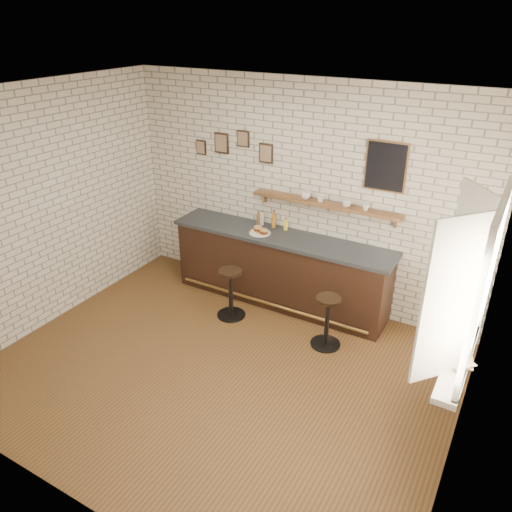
{
  "coord_description": "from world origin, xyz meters",
  "views": [
    {
      "loc": [
        2.61,
        -3.71,
        3.7
      ],
      "look_at": [
        -0.03,
        0.9,
        1.07
      ],
      "focal_mm": 35.0,
      "sensor_mm": 36.0,
      "label": 1
    }
  ],
  "objects_px": {
    "bitters_bottle_brown": "(259,219)",
    "shelf_cup_c": "(347,203)",
    "condiment_bottle_yellow": "(286,225)",
    "shelf_cup_d": "(366,207)",
    "bitters_bottle_amber": "(274,220)",
    "shelf_cup_a": "(306,195)",
    "book_lower": "(455,360)",
    "bar_stool_right": "(327,320)",
    "shelf_cup_b": "(321,198)",
    "book_upper": "(455,358)",
    "bitters_bottle_white": "(262,219)",
    "bar_counter": "(280,269)",
    "sandwich_plate": "(260,233)",
    "bar_stool_left": "(231,292)",
    "ciabatta_sandwich": "(261,230)"
  },
  "relations": [
    {
      "from": "sandwich_plate",
      "to": "condiment_bottle_yellow",
      "type": "distance_m",
      "value": 0.37
    },
    {
      "from": "bitters_bottle_brown",
      "to": "shelf_cup_b",
      "type": "height_order",
      "value": "shelf_cup_b"
    },
    {
      "from": "sandwich_plate",
      "to": "shelf_cup_b",
      "type": "distance_m",
      "value": 0.94
    },
    {
      "from": "bitters_bottle_white",
      "to": "bitters_bottle_amber",
      "type": "distance_m",
      "value": 0.18
    },
    {
      "from": "bitters_bottle_amber",
      "to": "shelf_cup_c",
      "type": "relative_size",
      "value": 2.19
    },
    {
      "from": "book_upper",
      "to": "bar_counter",
      "type": "bearing_deg",
      "value": -168.64
    },
    {
      "from": "book_lower",
      "to": "bar_stool_right",
      "type": "bearing_deg",
      "value": 140.16
    },
    {
      "from": "shelf_cup_b",
      "to": "book_lower",
      "type": "height_order",
      "value": "shelf_cup_b"
    },
    {
      "from": "shelf_cup_d",
      "to": "book_upper",
      "type": "xyz_separation_m",
      "value": [
        1.45,
        -1.69,
        -0.58
      ]
    },
    {
      "from": "bitters_bottle_amber",
      "to": "shelf_cup_c",
      "type": "bearing_deg",
      "value": 0.38
    },
    {
      "from": "bar_stool_left",
      "to": "shelf_cup_c",
      "type": "bearing_deg",
      "value": 36.01
    },
    {
      "from": "book_lower",
      "to": "ciabatta_sandwich",
      "type": "bearing_deg",
      "value": 142.46
    },
    {
      "from": "bitters_bottle_amber",
      "to": "bar_stool_right",
      "type": "height_order",
      "value": "bitters_bottle_amber"
    },
    {
      "from": "sandwich_plate",
      "to": "ciabatta_sandwich",
      "type": "relative_size",
      "value": 1.19
    },
    {
      "from": "bar_counter",
      "to": "bar_stool_right",
      "type": "relative_size",
      "value": 4.63
    },
    {
      "from": "bitters_bottle_brown",
      "to": "bitters_bottle_white",
      "type": "bearing_deg",
      "value": 0.0
    },
    {
      "from": "shelf_cup_b",
      "to": "book_upper",
      "type": "xyz_separation_m",
      "value": [
        2.04,
        -1.69,
        -0.59
      ]
    },
    {
      "from": "bar_counter",
      "to": "sandwich_plate",
      "type": "height_order",
      "value": "sandwich_plate"
    },
    {
      "from": "shelf_cup_b",
      "to": "shelf_cup_d",
      "type": "relative_size",
      "value": 1.13
    },
    {
      "from": "sandwich_plate",
      "to": "shelf_cup_c",
      "type": "height_order",
      "value": "shelf_cup_c"
    },
    {
      "from": "bitters_bottle_brown",
      "to": "shelf_cup_b",
      "type": "xyz_separation_m",
      "value": [
        0.9,
        0.01,
        0.46
      ]
    },
    {
      "from": "bitters_bottle_amber",
      "to": "bar_stool_left",
      "type": "xyz_separation_m",
      "value": [
        -0.17,
        -0.86,
        -0.75
      ]
    },
    {
      "from": "bitters_bottle_white",
      "to": "bitters_bottle_amber",
      "type": "xyz_separation_m",
      "value": [
        0.18,
        -0.0,
        0.02
      ]
    },
    {
      "from": "shelf_cup_b",
      "to": "book_upper",
      "type": "relative_size",
      "value": 0.48
    },
    {
      "from": "condiment_bottle_yellow",
      "to": "bitters_bottle_brown",
      "type": "bearing_deg",
      "value": 180.0
    },
    {
      "from": "shelf_cup_c",
      "to": "book_upper",
      "type": "xyz_separation_m",
      "value": [
        1.69,
        -1.69,
        -0.59
      ]
    },
    {
      "from": "condiment_bottle_yellow",
      "to": "book_lower",
      "type": "bearing_deg",
      "value": -33.93
    },
    {
      "from": "shelf_cup_c",
      "to": "book_lower",
      "type": "height_order",
      "value": "shelf_cup_c"
    },
    {
      "from": "condiment_bottle_yellow",
      "to": "shelf_cup_d",
      "type": "xyz_separation_m",
      "value": [
        1.08,
        0.01,
        0.46
      ]
    },
    {
      "from": "ciabatta_sandwich",
      "to": "bar_stool_right",
      "type": "relative_size",
      "value": 0.35
    },
    {
      "from": "shelf_cup_d",
      "to": "bitters_bottle_brown",
      "type": "bearing_deg",
      "value": -167.85
    },
    {
      "from": "bitters_bottle_brown",
      "to": "shelf_cup_d",
      "type": "distance_m",
      "value": 1.57
    },
    {
      "from": "sandwich_plate",
      "to": "book_upper",
      "type": "relative_size",
      "value": 1.33
    },
    {
      "from": "sandwich_plate",
      "to": "bitters_bottle_brown",
      "type": "xyz_separation_m",
      "value": [
        -0.18,
        0.27,
        0.07
      ]
    },
    {
      "from": "bitters_bottle_amber",
      "to": "bar_counter",
      "type": "bearing_deg",
      "value": -42.69
    },
    {
      "from": "bitters_bottle_amber",
      "to": "shelf_cup_a",
      "type": "relative_size",
      "value": 1.94
    },
    {
      "from": "ciabatta_sandwich",
      "to": "shelf_cup_b",
      "type": "height_order",
      "value": "shelf_cup_b"
    },
    {
      "from": "shelf_cup_c",
      "to": "book_lower",
      "type": "bearing_deg",
      "value": -126.53
    },
    {
      "from": "bitters_bottle_white",
      "to": "shelf_cup_b",
      "type": "distance_m",
      "value": 0.96
    },
    {
      "from": "shelf_cup_c",
      "to": "bitters_bottle_amber",
      "type": "bearing_deg",
      "value": 99.08
    },
    {
      "from": "bitters_bottle_brown",
      "to": "shelf_cup_c",
      "type": "height_order",
      "value": "shelf_cup_c"
    },
    {
      "from": "shelf_cup_c",
      "to": "bitters_bottle_white",
      "type": "bearing_deg",
      "value": 99.02
    },
    {
      "from": "bitters_bottle_amber",
      "to": "bar_stool_left",
      "type": "height_order",
      "value": "bitters_bottle_amber"
    },
    {
      "from": "bitters_bottle_white",
      "to": "bar_stool_left",
      "type": "relative_size",
      "value": 0.3
    },
    {
      "from": "bar_stool_left",
      "to": "shelf_cup_a",
      "type": "xyz_separation_m",
      "value": [
        0.63,
        0.86,
        1.18
      ]
    },
    {
      "from": "book_upper",
      "to": "shelf_cup_d",
      "type": "bearing_deg",
      "value": 172.75
    },
    {
      "from": "book_lower",
      "to": "bar_stool_left",
      "type": "bearing_deg",
      "value": 153.53
    },
    {
      "from": "ciabatta_sandwich",
      "to": "bitters_bottle_amber",
      "type": "relative_size",
      "value": 0.93
    },
    {
      "from": "shelf_cup_a",
      "to": "shelf_cup_b",
      "type": "bearing_deg",
      "value": -29.62
    },
    {
      "from": "shelf_cup_b",
      "to": "bitters_bottle_amber",
      "type": "bearing_deg",
      "value": 119.65
    }
  ]
}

